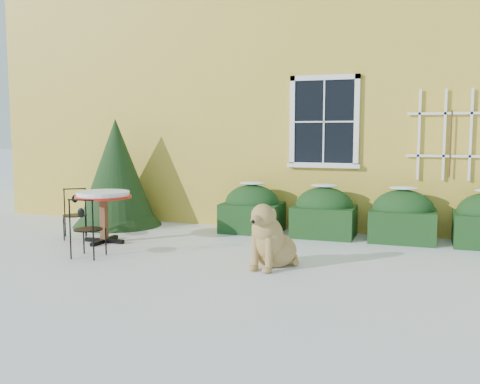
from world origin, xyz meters
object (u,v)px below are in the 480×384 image
at_px(bistro_table, 103,200).
at_px(patio_chair_far, 75,213).
at_px(patio_chair_near, 87,228).
at_px(evergreen_shrub, 117,183).
at_px(dog, 270,241).

xyz_separation_m(bistro_table, patio_chair_far, (-0.69, 0.19, -0.28)).
bearing_deg(patio_chair_far, patio_chair_near, -81.67).
bearing_deg(patio_chair_near, patio_chair_far, -53.47).
xyz_separation_m(evergreen_shrub, patio_chair_near, (1.03, -2.48, -0.39)).
xyz_separation_m(patio_chair_near, dog, (2.64, 0.29, -0.07)).
bearing_deg(evergreen_shrub, patio_chair_near, -67.36).
distance_m(patio_chair_near, dog, 2.65).
height_order(patio_chair_far, dog, dog).
xyz_separation_m(evergreen_shrub, patio_chair_far, (-0.02, -1.30, -0.41)).
xyz_separation_m(evergreen_shrub, bistro_table, (0.67, -1.48, -0.13)).
relative_size(patio_chair_far, dog, 0.87).
bearing_deg(dog, bistro_table, -179.33).
xyz_separation_m(patio_chair_far, dog, (3.69, -0.89, -0.06)).
bearing_deg(bistro_table, patio_chair_near, -69.78).
distance_m(evergreen_shrub, patio_chair_far, 1.36).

